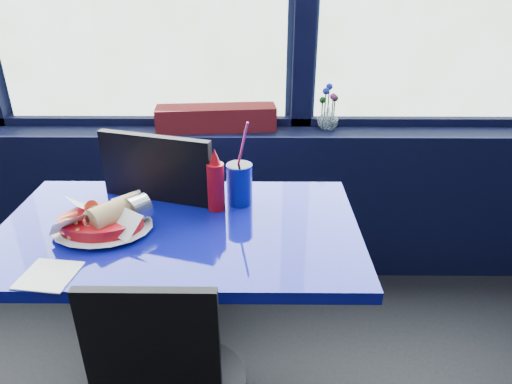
{
  "coord_description": "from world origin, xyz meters",
  "views": [
    {
      "loc": [
        0.57,
        0.68,
        1.52
      ],
      "look_at": [
        0.56,
        1.98,
        0.89
      ],
      "focal_mm": 32.0,
      "sensor_mm": 36.0,
      "label": 1
    }
  ],
  "objects_px": {
    "near_table": "(183,270)",
    "ketchup_bottle": "(216,183)",
    "planter_box": "(216,118)",
    "flower_vase": "(328,116)",
    "soda_cup": "(239,183)",
    "chair_near_back": "(160,223)",
    "food_basket": "(104,221)"
  },
  "relations": [
    {
      "from": "planter_box",
      "to": "flower_vase",
      "type": "bearing_deg",
      "value": -4.54
    },
    {
      "from": "near_table",
      "to": "ketchup_bottle",
      "type": "height_order",
      "value": "ketchup_bottle"
    },
    {
      "from": "flower_vase",
      "to": "ketchup_bottle",
      "type": "bearing_deg",
      "value": -123.11
    },
    {
      "from": "planter_box",
      "to": "soda_cup",
      "type": "xyz_separation_m",
      "value": [
        0.14,
        -0.69,
        -0.03
      ]
    },
    {
      "from": "chair_near_back",
      "to": "ketchup_bottle",
      "type": "height_order",
      "value": "chair_near_back"
    },
    {
      "from": "near_table",
      "to": "flower_vase",
      "type": "bearing_deg",
      "value": 55.16
    },
    {
      "from": "ketchup_bottle",
      "to": "soda_cup",
      "type": "bearing_deg",
      "value": 31.85
    },
    {
      "from": "chair_near_back",
      "to": "ketchup_bottle",
      "type": "xyz_separation_m",
      "value": [
        0.26,
        -0.2,
        0.28
      ]
    },
    {
      "from": "planter_box",
      "to": "flower_vase",
      "type": "relative_size",
      "value": 2.61
    },
    {
      "from": "chair_near_back",
      "to": "soda_cup",
      "type": "relative_size",
      "value": 3.16
    },
    {
      "from": "flower_vase",
      "to": "ketchup_bottle",
      "type": "distance_m",
      "value": 0.9
    },
    {
      "from": "near_table",
      "to": "food_basket",
      "type": "relative_size",
      "value": 3.34
    },
    {
      "from": "food_basket",
      "to": "ketchup_bottle",
      "type": "bearing_deg",
      "value": 0.55
    },
    {
      "from": "chair_near_back",
      "to": "soda_cup",
      "type": "distance_m",
      "value": 0.45
    },
    {
      "from": "near_table",
      "to": "ketchup_bottle",
      "type": "relative_size",
      "value": 5.23
    },
    {
      "from": "planter_box",
      "to": "flower_vase",
      "type": "distance_m",
      "value": 0.55
    },
    {
      "from": "near_table",
      "to": "soda_cup",
      "type": "distance_m",
      "value": 0.37
    },
    {
      "from": "soda_cup",
      "to": "chair_near_back",
      "type": "bearing_deg",
      "value": 156.73
    },
    {
      "from": "planter_box",
      "to": "soda_cup",
      "type": "height_order",
      "value": "soda_cup"
    },
    {
      "from": "flower_vase",
      "to": "food_basket",
      "type": "bearing_deg",
      "value": -132.92
    },
    {
      "from": "near_table",
      "to": "chair_near_back",
      "type": "height_order",
      "value": "chair_near_back"
    },
    {
      "from": "near_table",
      "to": "chair_near_back",
      "type": "relative_size",
      "value": 1.2
    },
    {
      "from": "chair_near_back",
      "to": "planter_box",
      "type": "distance_m",
      "value": 0.65
    },
    {
      "from": "near_table",
      "to": "planter_box",
      "type": "distance_m",
      "value": 0.91
    },
    {
      "from": "near_table",
      "to": "planter_box",
      "type": "xyz_separation_m",
      "value": [
        0.06,
        0.86,
        0.29
      ]
    },
    {
      "from": "planter_box",
      "to": "flower_vase",
      "type": "xyz_separation_m",
      "value": [
        0.55,
        0.01,
        0.01
      ]
    },
    {
      "from": "ketchup_bottle",
      "to": "food_basket",
      "type": "bearing_deg",
      "value": -156.27
    },
    {
      "from": "food_basket",
      "to": "ketchup_bottle",
      "type": "relative_size",
      "value": 1.57
    },
    {
      "from": "chair_near_back",
      "to": "food_basket",
      "type": "distance_m",
      "value": 0.42
    },
    {
      "from": "planter_box",
      "to": "soda_cup",
      "type": "bearing_deg",
      "value": -83.95
    },
    {
      "from": "near_table",
      "to": "soda_cup",
      "type": "relative_size",
      "value": 3.79
    },
    {
      "from": "soda_cup",
      "to": "planter_box",
      "type": "bearing_deg",
      "value": 101.57
    }
  ]
}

